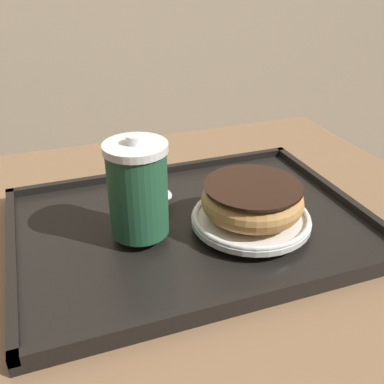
% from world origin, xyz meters
% --- Properties ---
extents(cafe_table, '(0.86, 0.71, 0.71)m').
position_xyz_m(cafe_table, '(0.00, 0.00, 0.54)').
color(cafe_table, '#846042').
rests_on(cafe_table, ground_plane).
extents(serving_tray, '(0.50, 0.36, 0.02)m').
position_xyz_m(serving_tray, '(0.00, -0.03, 0.71)').
color(serving_tray, black).
rests_on(serving_tray, cafe_table).
extents(coffee_cup_front, '(0.08, 0.08, 0.14)m').
position_xyz_m(coffee_cup_front, '(-0.08, -0.04, 0.80)').
color(coffee_cup_front, '#235638').
rests_on(coffee_cup_front, serving_tray).
extents(plate_with_chocolate_donut, '(0.17, 0.17, 0.01)m').
position_xyz_m(plate_with_chocolate_donut, '(0.07, -0.07, 0.74)').
color(plate_with_chocolate_donut, white).
rests_on(plate_with_chocolate_donut, serving_tray).
extents(donut_chocolate_glazed, '(0.14, 0.14, 0.04)m').
position_xyz_m(donut_chocolate_glazed, '(0.07, -0.07, 0.77)').
color(donut_chocolate_glazed, tan).
rests_on(donut_chocolate_glazed, plate_with_chocolate_donut).
extents(spoon, '(0.02, 0.15, 0.01)m').
position_xyz_m(spoon, '(-0.02, 0.06, 0.74)').
color(spoon, silver).
rests_on(spoon, serving_tray).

